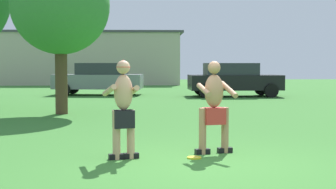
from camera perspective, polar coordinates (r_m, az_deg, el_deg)
The scene contains 8 objects.
ground_plane at distance 7.80m, azimuth 4.72°, elevation -8.10°, with size 80.00×80.00×0.00m, color #38752D.
player_with_cap at distance 8.20m, azimuth -5.15°, elevation -1.25°, with size 0.65×0.68×1.64m.
player_in_red at distance 8.69m, azimuth 5.31°, elevation -1.25°, with size 0.73×0.69×1.62m.
frisbee at distance 8.34m, azimuth 3.03°, elevation -7.24°, with size 0.24×0.24×0.03m, color yellow.
car_black_near_post at distance 23.65m, azimuth 7.55°, elevation 1.77°, with size 4.36×2.15×1.58m.
car_gray_mid_lot at distance 24.74m, azimuth -7.87°, elevation 1.85°, with size 4.44×2.33×1.58m.
outbuilding_behind_lot at distance 37.46m, azimuth -9.01°, elevation 4.16°, with size 13.78×4.61×3.88m.
tree_behind_players at distance 15.82m, azimuth -12.26°, elevation 9.94°, with size 3.03×3.03×4.89m.
Camera 1 is at (-0.91, -7.58, 1.59)m, focal length 53.11 mm.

